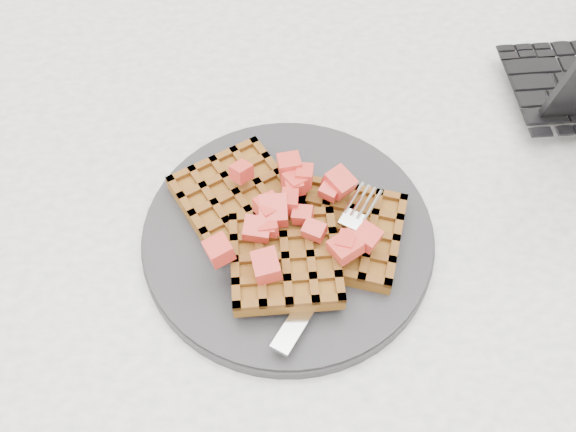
{
  "coord_description": "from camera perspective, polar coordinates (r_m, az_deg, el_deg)",
  "views": [
    {
      "loc": [
        -0.11,
        -0.34,
        1.25
      ],
      "look_at": [
        -0.09,
        -0.03,
        0.79
      ],
      "focal_mm": 40.0,
      "sensor_mm": 36.0,
      "label": 1
    }
  ],
  "objects": [
    {
      "name": "fork",
      "position": [
        0.55,
        4.14,
        -3.92
      ],
      "size": [
        0.12,
        0.16,
        0.02
      ],
      "primitive_type": null,
      "rotation": [
        0.0,
        0.0,
        -0.58
      ],
      "color": "silver",
      "rests_on": "plate"
    },
    {
      "name": "table",
      "position": [
        0.71,
        7.37,
        -4.51
      ],
      "size": [
        1.2,
        0.8,
        0.75
      ],
      "color": "silver",
      "rests_on": "ground"
    },
    {
      "name": "waffles",
      "position": [
        0.56,
        0.04,
        -1.04
      ],
      "size": [
        0.22,
        0.19,
        0.03
      ],
      "color": "brown",
      "rests_on": "plate"
    },
    {
      "name": "ground",
      "position": [
        1.3,
        4.23,
        -18.39
      ],
      "size": [
        4.0,
        4.0,
        0.0
      ],
      "primitive_type": "plane",
      "color": "tan",
      "rests_on": "ground"
    },
    {
      "name": "strawberry_pile",
      "position": [
        0.54,
        0.0,
        0.82
      ],
      "size": [
        0.15,
        0.15,
        0.02
      ],
      "primitive_type": null,
      "color": "#A5140F",
      "rests_on": "waffles"
    },
    {
      "name": "plate",
      "position": [
        0.58,
        -0.0,
        -1.76
      ],
      "size": [
        0.26,
        0.26,
        0.02
      ],
      "primitive_type": "cylinder",
      "color": "black",
      "rests_on": "table"
    }
  ]
}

